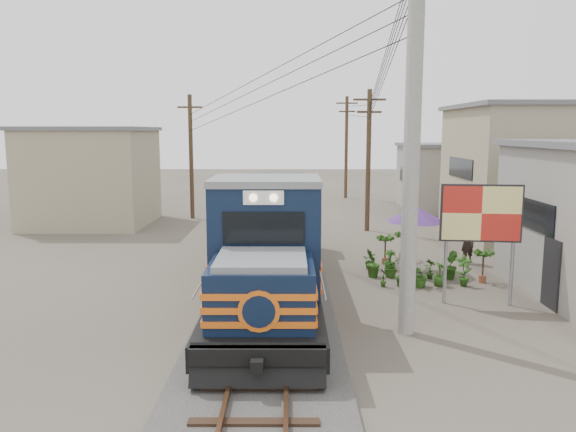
{
  "coord_description": "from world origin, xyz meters",
  "views": [
    {
      "loc": [
        0.6,
        -13.92,
        4.99
      ],
      "look_at": [
        0.54,
        4.41,
        2.2
      ],
      "focal_mm": 35.0,
      "sensor_mm": 36.0,
      "label": 1
    }
  ],
  "objects_px": {
    "market_umbrella": "(416,215)",
    "billboard": "(481,216)",
    "vendor": "(467,242)",
    "locomotive": "(271,239)"
  },
  "relations": [
    {
      "from": "market_umbrella",
      "to": "billboard",
      "type": "bearing_deg",
      "value": -76.0
    },
    {
      "from": "billboard",
      "to": "market_umbrella",
      "type": "distance_m",
      "value": 4.0
    },
    {
      "from": "market_umbrella",
      "to": "vendor",
      "type": "bearing_deg",
      "value": 29.23
    },
    {
      "from": "billboard",
      "to": "market_umbrella",
      "type": "relative_size",
      "value": 1.25
    },
    {
      "from": "billboard",
      "to": "vendor",
      "type": "relative_size",
      "value": 2.1
    },
    {
      "from": "vendor",
      "to": "market_umbrella",
      "type": "bearing_deg",
      "value": -0.08
    },
    {
      "from": "billboard",
      "to": "locomotive",
      "type": "bearing_deg",
      "value": 172.21
    },
    {
      "from": "billboard",
      "to": "market_umbrella",
      "type": "bearing_deg",
      "value": 110.76
    },
    {
      "from": "locomotive",
      "to": "vendor",
      "type": "distance_m",
      "value": 8.17
    },
    {
      "from": "locomotive",
      "to": "market_umbrella",
      "type": "xyz_separation_m",
      "value": [
        5.07,
        2.28,
        0.43
      ]
    }
  ]
}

